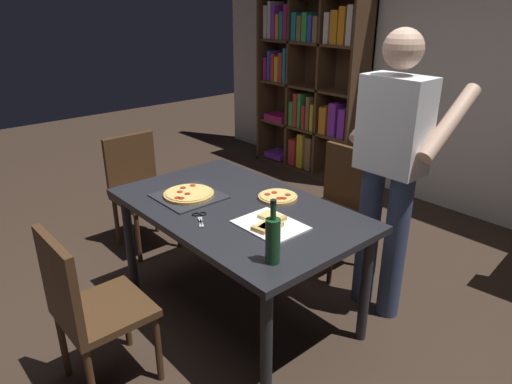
# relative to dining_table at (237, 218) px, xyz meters

# --- Properties ---
(ground_plane) EXTENTS (12.00, 12.00, 0.00)m
(ground_plane) POSITION_rel_dining_table_xyz_m (0.00, 0.00, -0.67)
(ground_plane) COLOR #38281E
(back_wall) EXTENTS (6.40, 0.10, 2.80)m
(back_wall) POSITION_rel_dining_table_xyz_m (0.00, 2.60, 0.73)
(back_wall) COLOR silver
(back_wall) RESTS_ON ground_plane
(dining_table) EXTENTS (1.53, 0.93, 0.75)m
(dining_table) POSITION_rel_dining_table_xyz_m (0.00, 0.00, 0.00)
(dining_table) COLOR #232328
(dining_table) RESTS_ON ground_plane
(chair_near_camera) EXTENTS (0.42, 0.42, 0.90)m
(chair_near_camera) POSITION_rel_dining_table_xyz_m (-0.00, -0.95, -0.16)
(chair_near_camera) COLOR #472D19
(chair_near_camera) RESTS_ON ground_plane
(chair_far_side) EXTENTS (0.42, 0.42, 0.90)m
(chair_far_side) POSITION_rel_dining_table_xyz_m (0.00, 0.95, -0.16)
(chair_far_side) COLOR #472D19
(chair_far_side) RESTS_ON ground_plane
(chair_left_end) EXTENTS (0.42, 0.42, 0.90)m
(chair_left_end) POSITION_rel_dining_table_xyz_m (-1.25, 0.00, -0.16)
(chair_left_end) COLOR #472D19
(chair_left_end) RESTS_ON ground_plane
(bookshelf) EXTENTS (1.40, 0.35, 1.95)m
(bookshelf) POSITION_rel_dining_table_xyz_m (-1.61, 2.38, 0.33)
(bookshelf) COLOR #513823
(bookshelf) RESTS_ON ground_plane
(person_serving_pizza) EXTENTS (0.55, 0.54, 1.75)m
(person_serving_pizza) POSITION_rel_dining_table_xyz_m (0.54, 0.73, 0.33)
(person_serving_pizza) COLOR #38476B
(person_serving_pizza) RESTS_ON ground_plane
(pepperoni_pizza_on_tray) EXTENTS (0.37, 0.37, 0.04)m
(pepperoni_pizza_on_tray) POSITION_rel_dining_table_xyz_m (-0.30, -0.14, 0.09)
(pepperoni_pizza_on_tray) COLOR #2D2D33
(pepperoni_pizza_on_tray) RESTS_ON dining_table
(pizza_slices_on_towel) EXTENTS (0.36, 0.28, 0.03)m
(pizza_slices_on_towel) POSITION_rel_dining_table_xyz_m (0.32, -0.03, 0.09)
(pizza_slices_on_towel) COLOR white
(pizza_slices_on_towel) RESTS_ON dining_table
(wine_bottle) EXTENTS (0.07, 0.07, 0.32)m
(wine_bottle) POSITION_rel_dining_table_xyz_m (0.60, -0.27, 0.20)
(wine_bottle) COLOR #194723
(wine_bottle) RESTS_ON dining_table
(kitchen_scissors) EXTENTS (0.19, 0.14, 0.01)m
(kitchen_scissors) POSITION_rel_dining_table_xyz_m (-0.02, -0.26, 0.08)
(kitchen_scissors) COLOR silver
(kitchen_scissors) RESTS_ON dining_table
(second_pizza_plain) EXTENTS (0.24, 0.24, 0.03)m
(second_pizza_plain) POSITION_rel_dining_table_xyz_m (0.08, 0.26, 0.09)
(second_pizza_plain) COLOR tan
(second_pizza_plain) RESTS_ON dining_table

